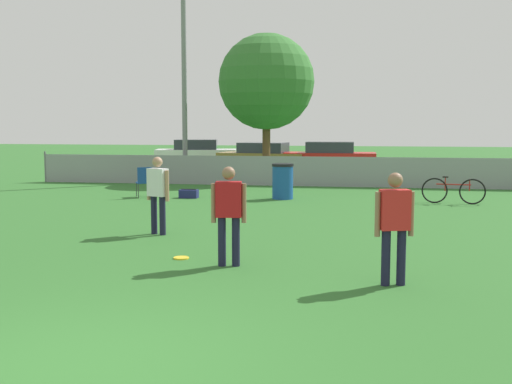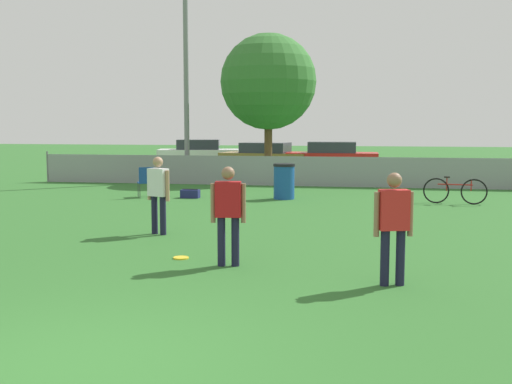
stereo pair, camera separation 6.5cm
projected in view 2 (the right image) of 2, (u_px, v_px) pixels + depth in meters
The scene contains 15 objects.
ground_plane at pixel (74, 366), 6.17m from camera, with size 120.00×120.00×0.00m, color #2D6628.
fence_backline at pixel (294, 171), 23.73m from camera, with size 19.80×0.07×1.21m.
light_pole at pixel (186, 32), 25.16m from camera, with size 0.90×0.36×10.22m.
tree_near_pole at pixel (268, 82), 25.84m from camera, with size 3.87×3.87×5.92m.
player_thrower_red at pixel (228, 209), 10.39m from camera, with size 0.57×0.27×1.63m.
player_defender_red at pixel (393, 221), 9.14m from camera, with size 0.56×0.32×1.63m.
player_receiver_white at pixel (158, 190), 13.37m from camera, with size 0.54×0.36×1.63m.
frisbee_disc at pixel (181, 258), 11.06m from camera, with size 0.27×0.27×0.03m.
folding_chair_sideline at pixel (146, 180), 20.10m from camera, with size 0.62×0.62×0.96m.
bicycle_sideline at pixel (455, 191), 18.48m from camera, with size 1.78×0.44×0.79m.
trash_bin at pixel (284, 181), 19.69m from camera, with size 0.67×0.67×1.09m.
gear_bag_sideline at pixel (190, 194), 20.00m from camera, with size 0.57×0.31×0.28m.
parked_car_white at pixel (199, 153), 34.65m from camera, with size 4.57×2.59×1.44m.
parked_car_tan at pixel (265, 157), 31.67m from camera, with size 4.56×2.39×1.37m.
parked_car_red at pixel (332, 157), 30.96m from camera, with size 4.40×1.80×1.43m.
Camera 2 is at (2.78, -5.55, 2.33)m, focal length 45.00 mm.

